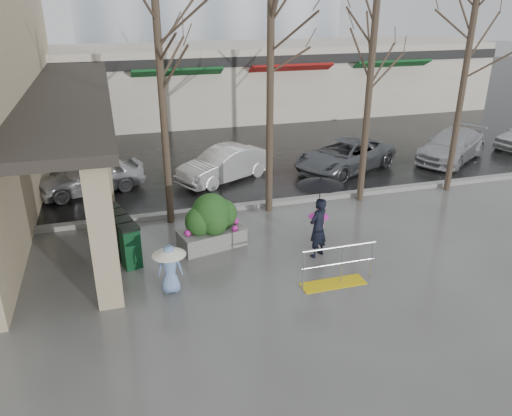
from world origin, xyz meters
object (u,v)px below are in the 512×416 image
child_pink (318,221)px  car_d (452,145)px  tree_west (159,52)px  planter (211,222)px  car_a (91,175)px  tree_mideast (372,53)px  child_blue (170,264)px  handrail (336,270)px  tree_east (471,33)px  news_boxes (121,235)px  tree_midwest (271,43)px  car_b (225,164)px  woman (319,210)px  car_c (345,155)px

child_pink → car_d: (8.52, 5.52, 0.05)m
tree_west → planter: size_ratio=3.51×
car_a → car_d: size_ratio=0.85×
tree_west → tree_mideast: tree_west is taller
child_blue → car_d: size_ratio=0.28×
tree_mideast → handrail: bearing=-123.2°
child_pink → car_a: 8.55m
tree_west → tree_east: bearing=0.0°
child_pink → car_a: car_a is taller
car_a → tree_west: bearing=18.3°
news_boxes → car_a: size_ratio=0.57×
tree_midwest → planter: tree_midwest is taller
handrail → planter: planter is taller
news_boxes → car_d: 14.74m
planter → car_d: planter is taller
handrail → tree_east: bearing=35.9°
tree_midwest → car_d: size_ratio=1.61×
handrail → planter: (-2.46, 2.84, 0.37)m
tree_west → tree_east: (10.00, 0.00, 0.30)m
child_pink → news_boxes: 5.45m
tree_midwest → child_blue: tree_midwest is taller
handrail → car_b: size_ratio=0.50×
planter → car_b: size_ratio=0.51×
tree_mideast → woman: tree_mideast is taller
tree_east → car_b: tree_east is taller
tree_east → tree_midwest: bearing=180.0°
planter → car_d: 12.55m
child_pink → planter: size_ratio=0.52×
tree_mideast → child_blue: size_ratio=5.43×
woman → tree_east: bearing=178.7°
woman → car_b: 6.72m
tree_east → car_d: bearing=52.0°
handrail → car_b: bearing=96.1°
tree_east → handrail: bearing=-144.1°
tree_midwest → car_d: 10.74m
car_b → car_d: size_ratio=0.88×
handrail → tree_east: (6.64, 4.80, 5.01)m
child_blue → planter: size_ratio=0.62×
tree_west → tree_midwest: size_ratio=0.97×
tree_mideast → car_b: (-4.00, 3.28, -4.23)m
child_blue → tree_midwest: bearing=-124.0°
woman → car_c: size_ratio=0.50×
tree_midwest → news_boxes: size_ratio=3.33×
tree_mideast → car_b: 6.68m
woman → car_d: 10.99m
tree_midwest → car_b: (-0.70, 3.28, -4.60)m
car_c → car_a: bearing=-117.7°
tree_west → news_boxes: bearing=-131.1°
tree_east → car_d: 6.15m
tree_west → news_boxes: size_ratio=3.23×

